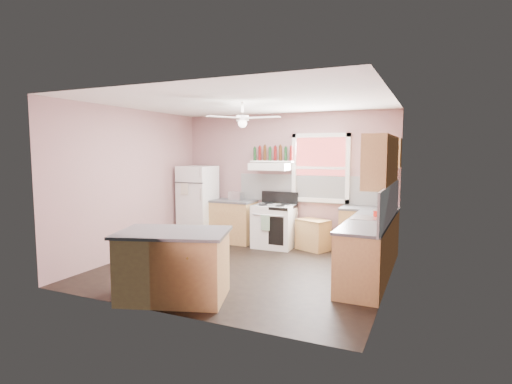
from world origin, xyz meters
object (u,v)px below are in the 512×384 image
at_px(cart, 313,235).
at_px(island, 174,266).
at_px(refrigerator, 198,204).
at_px(stove, 274,226).
at_px(toaster, 236,196).

bearing_deg(cart, island, -82.20).
xyz_separation_m(cart, island, (-0.93, -3.28, 0.13)).
bearing_deg(cart, refrigerator, -151.63).
height_order(stove, island, same).
xyz_separation_m(toaster, stove, (0.90, -0.08, -0.56)).
xyz_separation_m(refrigerator, stove, (1.73, 0.10, -0.38)).
distance_m(toaster, stove, 1.06).
distance_m(refrigerator, cart, 2.57).
height_order(refrigerator, stove, refrigerator).
distance_m(stove, island, 3.17).
height_order(toaster, stove, toaster).
bearing_deg(stove, island, -94.41).
relative_size(refrigerator, stove, 1.87).
height_order(refrigerator, toaster, refrigerator).
relative_size(stove, cart, 1.43).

